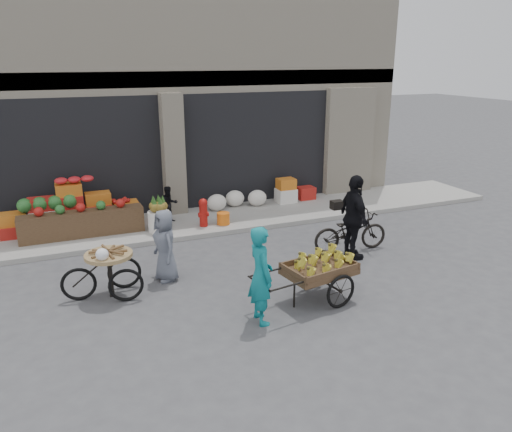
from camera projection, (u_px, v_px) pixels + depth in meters
name	position (u px, v px, depth m)	size (l,w,h in m)	color
ground	(242.00, 292.00, 9.22)	(80.00, 80.00, 0.00)	#424244
sidewalk	(185.00, 223.00, 12.81)	(18.00, 2.20, 0.12)	gray
building	(147.00, 83.00, 15.27)	(14.00, 6.45, 7.00)	beige
fruit_display	(80.00, 209.00, 11.97)	(3.10, 1.12, 1.24)	#A91D17
pineapple_bin	(159.00, 221.00, 12.00)	(0.52, 0.52, 0.50)	silver
fire_hydrant	(203.00, 211.00, 12.32)	(0.22, 0.22, 0.71)	#A5140F
orange_bucket	(223.00, 218.00, 12.53)	(0.32, 0.32, 0.30)	orange
right_bay_goods	(268.00, 194.00, 14.19)	(3.35, 0.60, 0.70)	silver
seated_person	(169.00, 204.00, 12.61)	(0.45, 0.35, 0.93)	black
banana_cart	(317.00, 268.00, 8.71)	(2.17, 1.15, 0.86)	brown
vendor_woman	(261.00, 275.00, 7.96)	(0.60, 0.39, 1.64)	#10757C
tricycle_cart	(109.00, 267.00, 8.89)	(1.45, 0.92, 0.95)	#9E7F51
vendor_grey	(165.00, 245.00, 9.53)	(0.69, 0.45, 1.41)	slate
bicycle	(350.00, 231.00, 11.07)	(0.60, 1.72, 0.90)	black
cyclist	(354.00, 218.00, 10.50)	(1.07, 0.45, 1.83)	black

